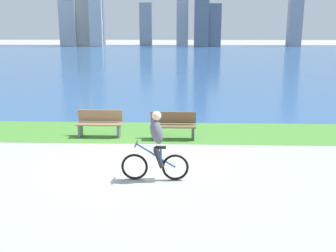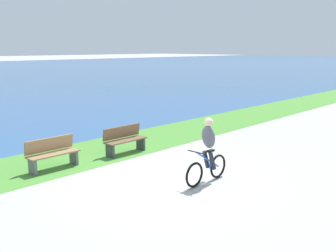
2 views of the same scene
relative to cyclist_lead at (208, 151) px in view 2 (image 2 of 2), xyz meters
The scene contains 5 objects.
ground_plane 1.63m from the cyclist_lead, 121.10° to the left, with size 300.00×300.00×0.00m, color #9E9E99.
grass_strip_bayside 4.64m from the cyclist_lead, 99.08° to the left, with size 120.00×2.96×0.01m, color #478433.
cyclist_lead is the anchor object (origin of this frame).
bench_near_path 4.46m from the cyclist_lead, 119.22° to the left, with size 1.50×0.47×0.90m.
bench_far_along_path 3.69m from the cyclist_lead, 85.19° to the left, with size 1.50×0.47×0.90m.
Camera 2 is at (-6.77, -6.94, 3.41)m, focal length 40.92 mm.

